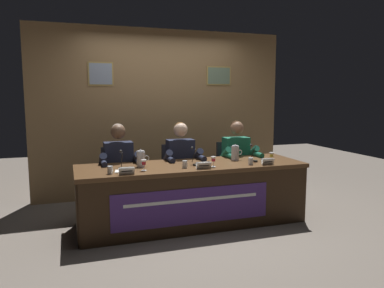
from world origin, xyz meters
name	(u,v)px	position (x,y,z in m)	size (l,w,h in m)	color
ground_plane	(192,222)	(0.00, 0.00, 0.00)	(12.00, 12.00, 0.00)	#70665B
wall_back_panelled	(162,113)	(0.00, 1.50, 1.30)	(3.99, 0.14, 2.60)	#937047
conference_table	(195,185)	(0.00, -0.11, 0.51)	(2.79, 0.87, 0.75)	brown
chair_left	(118,182)	(-0.83, 0.62, 0.44)	(0.44, 0.45, 0.90)	black
panelist_left	(120,164)	(-0.83, 0.42, 0.72)	(0.51, 0.48, 1.23)	black
nameplate_left	(127,171)	(-0.85, -0.35, 0.79)	(0.16, 0.06, 0.08)	white
juice_glass_left	(144,163)	(-0.64, -0.20, 0.83)	(0.06, 0.06, 0.12)	white
water_cup_left	(110,170)	(-1.02, -0.26, 0.78)	(0.06, 0.06, 0.08)	silver
microphone_left	(122,163)	(-0.86, -0.07, 0.82)	(0.06, 0.17, 0.22)	black
chair_center	(178,178)	(0.00, 0.62, 0.44)	(0.44, 0.45, 0.90)	black
panelist_center	(182,161)	(0.00, 0.42, 0.72)	(0.51, 0.48, 1.23)	black
nameplate_center	(204,165)	(0.04, -0.32, 0.79)	(0.18, 0.06, 0.08)	white
juice_glass_center	(213,160)	(0.18, -0.24, 0.83)	(0.06, 0.06, 0.12)	white
water_cup_center	(185,165)	(-0.15, -0.19, 0.78)	(0.06, 0.06, 0.08)	silver
microphone_center	(194,159)	(0.01, -0.06, 0.82)	(0.06, 0.17, 0.22)	black
chair_right	(232,174)	(0.83, 0.62, 0.44)	(0.44, 0.45, 0.90)	black
panelist_right	(238,158)	(0.83, 0.42, 0.72)	(0.51, 0.48, 1.23)	black
nameplate_right	(268,162)	(0.86, -0.33, 0.79)	(0.15, 0.06, 0.08)	white
juice_glass_right	(272,155)	(1.00, -0.19, 0.83)	(0.06, 0.06, 0.12)	white
water_cup_right	(251,162)	(0.67, -0.26, 0.78)	(0.06, 0.06, 0.08)	silver
microphone_right	(254,156)	(0.81, -0.08, 0.82)	(0.06, 0.17, 0.22)	black
water_pitcher_left_side	(141,159)	(-0.63, 0.04, 0.84)	(0.15, 0.10, 0.21)	silver
water_pitcher_right_side	(235,153)	(0.63, 0.10, 0.84)	(0.15, 0.10, 0.21)	silver
document_stack_left	(125,171)	(-0.85, -0.20, 0.75)	(0.23, 0.19, 0.01)	white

